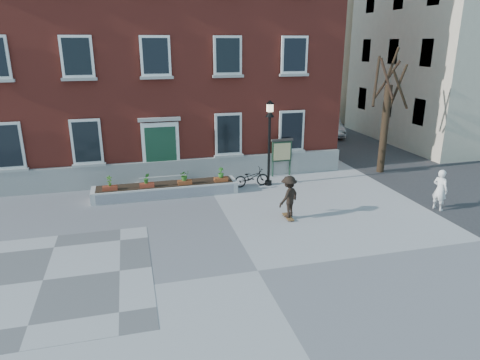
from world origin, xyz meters
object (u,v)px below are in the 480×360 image
object	(u,v)px
bicycle	(251,177)
notice_board	(282,151)
bystander	(440,190)
lamp_post	(269,131)
skateboarder	(289,197)
parked_car	(329,126)

from	to	relation	value
bicycle	notice_board	world-z (taller)	notice_board
bystander	bicycle	bearing A→B (deg)	34.98
bicycle	bystander	size ratio (longest dim) A/B	0.99
lamp_post	bystander	bearing A→B (deg)	-39.69
bicycle	skateboarder	xyz separation A→B (m)	(0.31, -3.98, 0.44)
bicycle	bystander	distance (m)	7.92
parked_car	notice_board	distance (m)	10.62
parked_car	bystander	xyz separation A→B (m)	(-2.08, -14.14, 0.18)
bicycle	lamp_post	size ratio (longest dim) A/B	0.42
bystander	lamp_post	bearing A→B (deg)	31.17
bicycle	parked_car	bearing A→B (deg)	-45.15
bicycle	lamp_post	bearing A→B (deg)	-93.65
lamp_post	skateboarder	distance (m)	4.35
bicycle	parked_car	xyz separation A→B (m)	(8.49, 9.50, 0.21)
parked_car	notice_board	xyz separation A→B (m)	(-6.59, -8.30, 0.62)
bicycle	notice_board	bearing A→B (deg)	-61.00
notice_board	skateboarder	distance (m)	5.44
parked_car	skateboarder	bearing A→B (deg)	-110.18
bystander	lamp_post	distance (m)	7.45
parked_car	lamp_post	bearing A→B (deg)	-117.80
parked_car	notice_board	bearing A→B (deg)	-117.39
bicycle	bystander	world-z (taller)	bystander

